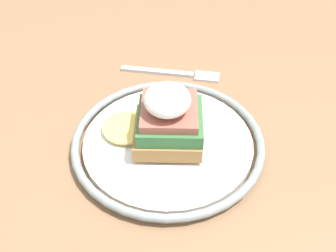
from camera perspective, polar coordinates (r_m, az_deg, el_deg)
The scene contains 4 objects.
dining_table at distance 0.60m, azimuth -1.98°, elevation -13.52°, with size 0.94×0.82×0.78m.
plate at distance 0.52m, azimuth 0.00°, elevation -2.20°, with size 0.24×0.24×0.02m.
sandwich at distance 0.49m, azimuth -0.09°, elevation 0.99°, with size 0.09×0.12×0.08m.
fork at distance 0.64m, azimuth 1.09°, elevation 7.13°, with size 0.04×0.15×0.00m.
Camera 1 is at (0.33, 0.03, 1.15)m, focal length 45.00 mm.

